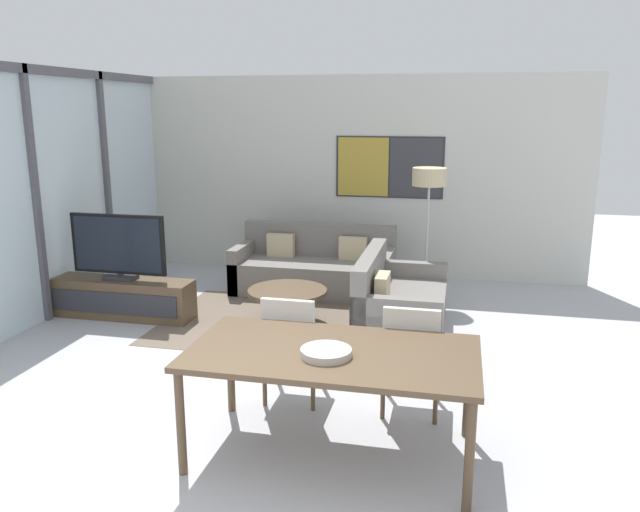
{
  "coord_description": "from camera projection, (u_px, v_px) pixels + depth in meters",
  "views": [
    {
      "loc": [
        1.64,
        -3.06,
        2.34
      ],
      "look_at": [
        0.35,
        2.67,
        0.95
      ],
      "focal_mm": 35.0,
      "sensor_mm": 36.0,
      "label": 1
    }
  ],
  "objects": [
    {
      "name": "television",
      "position": [
        118.0,
        247.0,
        7.01
      ],
      "size": [
        1.13,
        0.2,
        0.75
      ],
      "color": "#2D2D33",
      "rests_on": "tv_console"
    },
    {
      "name": "ground_plane",
      "position": [
        168.0,
        503.0,
        3.79
      ],
      "size": [
        24.0,
        24.0,
        0.0
      ],
      "primitive_type": "plane",
      "color": "#B2B2B7"
    },
    {
      "name": "floor_lamp",
      "position": [
        429.0,
        184.0,
        7.64
      ],
      "size": [
        0.42,
        0.42,
        1.64
      ],
      "color": "#2D2D33",
      "rests_on": "ground_plane"
    },
    {
      "name": "wall_back",
      "position": [
        344.0,
        176.0,
        8.85
      ],
      "size": [
        6.78,
        0.09,
        2.8
      ],
      "color": "silver",
      "rests_on": "ground_plane"
    },
    {
      "name": "window_wall_left",
      "position": [
        32.0,
        185.0,
        6.75
      ],
      "size": [
        0.07,
        5.67,
        2.8
      ],
      "color": "silver",
      "rests_on": "ground_plane"
    },
    {
      "name": "sofa_side",
      "position": [
        395.0,
        307.0,
        6.66
      ],
      "size": [
        0.88,
        1.6,
        0.85
      ],
      "rotation": [
        0.0,
        0.0,
        1.57
      ],
      "color": "slate",
      "rests_on": "ground_plane"
    },
    {
      "name": "area_rug",
      "position": [
        288.0,
        323.0,
        6.97
      ],
      "size": [
        2.79,
        2.01,
        0.01
      ],
      "color": "#706051",
      "rests_on": "ground_plane"
    },
    {
      "name": "tv_console",
      "position": [
        122.0,
        298.0,
        7.15
      ],
      "size": [
        1.67,
        0.4,
        0.45
      ],
      "color": "brown",
      "rests_on": "ground_plane"
    },
    {
      "name": "coffee_table",
      "position": [
        287.0,
        298.0,
        6.9
      ],
      "size": [
        0.88,
        0.88,
        0.4
      ],
      "color": "brown",
      "rests_on": "ground_plane"
    },
    {
      "name": "dining_chair_centre",
      "position": [
        412.0,
        354.0,
        4.79
      ],
      "size": [
        0.46,
        0.46,
        0.91
      ],
      "color": "beige",
      "rests_on": "ground_plane"
    },
    {
      "name": "fruit_bowl",
      "position": [
        326.0,
        352.0,
        4.06
      ],
      "size": [
        0.34,
        0.34,
        0.05
      ],
      "color": "#B7B2A8",
      "rests_on": "dining_table"
    },
    {
      "name": "dining_chair_left",
      "position": [
        292.0,
        344.0,
        5.0
      ],
      "size": [
        0.46,
        0.46,
        0.91
      ],
      "color": "beige",
      "rests_on": "ground_plane"
    },
    {
      "name": "sofa_main",
      "position": [
        315.0,
        270.0,
        8.18
      ],
      "size": [
        2.05,
        0.88,
        0.85
      ],
      "color": "slate",
      "rests_on": "ground_plane"
    },
    {
      "name": "dining_table",
      "position": [
        333.0,
        359.0,
        4.18
      ],
      "size": [
        1.94,
        1.03,
        0.77
      ],
      "color": "brown",
      "rests_on": "ground_plane"
    }
  ]
}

